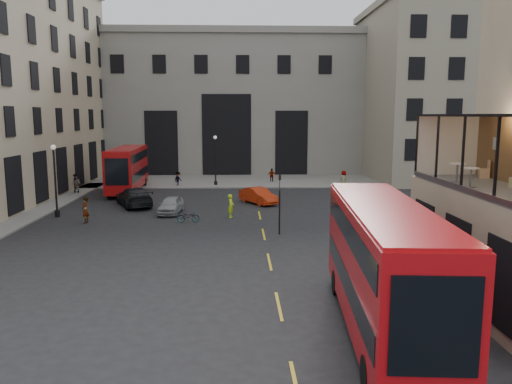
{
  "coord_description": "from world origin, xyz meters",
  "views": [
    {
      "loc": [
        -3.56,
        -18.7,
        7.45
      ],
      "look_at": [
        -2.55,
        10.14,
        3.0
      ],
      "focal_mm": 35.0,
      "sensor_mm": 36.0,
      "label": 1
    }
  ],
  "objects_px": {
    "car_a": "(171,205)",
    "pedestrian_c": "(272,176)",
    "pedestrian_e": "(85,210)",
    "cafe_table_far": "(457,169)",
    "bicycle": "(188,217)",
    "traffic_light_near": "(280,196)",
    "street_lamp_a": "(55,185)",
    "car_c": "(134,197)",
    "street_lamp_b": "(215,163)",
    "bus_near": "(384,262)",
    "cyclist": "(231,206)",
    "pedestrian_d": "(344,179)",
    "cafe_table_mid": "(471,174)",
    "cafe_chair_d": "(484,173)",
    "pedestrian_a": "(76,184)",
    "bus_far": "(128,167)",
    "traffic_light_far": "(116,170)",
    "pedestrian_b": "(178,179)",
    "car_b": "(258,196)"
  },
  "relations": [
    {
      "from": "street_lamp_a",
      "to": "car_a",
      "type": "xyz_separation_m",
      "value": [
        8.24,
        1.02,
        -1.74
      ]
    },
    {
      "from": "bus_near",
      "to": "cafe_table_far",
      "type": "distance_m",
      "value": 7.04
    },
    {
      "from": "cafe_table_mid",
      "to": "street_lamp_b",
      "type": "bearing_deg",
      "value": 109.43
    },
    {
      "from": "traffic_light_near",
      "to": "cafe_table_mid",
      "type": "height_order",
      "value": "cafe_table_mid"
    },
    {
      "from": "street_lamp_a",
      "to": "cafe_table_mid",
      "type": "height_order",
      "value": "cafe_table_mid"
    },
    {
      "from": "cafe_table_far",
      "to": "street_lamp_b",
      "type": "bearing_deg",
      "value": 110.52
    },
    {
      "from": "cyclist",
      "to": "traffic_light_near",
      "type": "bearing_deg",
      "value": -138.23
    },
    {
      "from": "cyclist",
      "to": "cafe_chair_d",
      "type": "distance_m",
      "value": 18.6
    },
    {
      "from": "pedestrian_a",
      "to": "pedestrian_d",
      "type": "bearing_deg",
      "value": 19.84
    },
    {
      "from": "pedestrian_c",
      "to": "pedestrian_a",
      "type": "bearing_deg",
      "value": 24.02
    },
    {
      "from": "pedestrian_e",
      "to": "cafe_table_far",
      "type": "bearing_deg",
      "value": 60.47
    },
    {
      "from": "cyclist",
      "to": "traffic_light_far",
      "type": "bearing_deg",
      "value": 56.92
    },
    {
      "from": "traffic_light_near",
      "to": "cafe_chair_d",
      "type": "relative_size",
      "value": 4.55
    },
    {
      "from": "cyclist",
      "to": "pedestrian_e",
      "type": "bearing_deg",
      "value": 110.34
    },
    {
      "from": "cafe_table_mid",
      "to": "cafe_chair_d",
      "type": "height_order",
      "value": "cafe_chair_d"
    },
    {
      "from": "traffic_light_near",
      "to": "bus_far",
      "type": "bearing_deg",
      "value": 126.22
    },
    {
      "from": "street_lamp_a",
      "to": "pedestrian_a",
      "type": "height_order",
      "value": "street_lamp_a"
    },
    {
      "from": "traffic_light_near",
      "to": "car_a",
      "type": "relative_size",
      "value": 1.0
    },
    {
      "from": "car_a",
      "to": "pedestrian_c",
      "type": "height_order",
      "value": "pedestrian_c"
    },
    {
      "from": "bus_near",
      "to": "pedestrian_e",
      "type": "xyz_separation_m",
      "value": [
        -15.63,
        18.18,
        -1.6
      ]
    },
    {
      "from": "car_a",
      "to": "cafe_table_mid",
      "type": "xyz_separation_m",
      "value": [
        14.48,
        -18.25,
        4.47
      ]
    },
    {
      "from": "street_lamp_b",
      "to": "cyclist",
      "type": "height_order",
      "value": "street_lamp_b"
    },
    {
      "from": "bicycle",
      "to": "pedestrian_c",
      "type": "relative_size",
      "value": 0.97
    },
    {
      "from": "pedestrian_d",
      "to": "pedestrian_e",
      "type": "height_order",
      "value": "pedestrian_d"
    },
    {
      "from": "bicycle",
      "to": "pedestrian_d",
      "type": "relative_size",
      "value": 0.84
    },
    {
      "from": "traffic_light_far",
      "to": "pedestrian_d",
      "type": "xyz_separation_m",
      "value": [
        22.23,
        3.79,
        -1.51
      ]
    },
    {
      "from": "bus_near",
      "to": "bus_far",
      "type": "distance_m",
      "value": 36.37
    },
    {
      "from": "pedestrian_b",
      "to": "pedestrian_e",
      "type": "height_order",
      "value": "pedestrian_e"
    },
    {
      "from": "car_b",
      "to": "cyclist",
      "type": "distance_m",
      "value": 6.15
    },
    {
      "from": "cafe_table_mid",
      "to": "cafe_chair_d",
      "type": "distance_m",
      "value": 3.4
    },
    {
      "from": "street_lamp_a",
      "to": "traffic_light_far",
      "type": "bearing_deg",
      "value": 78.69
    },
    {
      "from": "traffic_light_far",
      "to": "pedestrian_b",
      "type": "bearing_deg",
      "value": 48.1
    },
    {
      "from": "bus_far",
      "to": "pedestrian_d",
      "type": "bearing_deg",
      "value": 3.85
    },
    {
      "from": "car_c",
      "to": "street_lamp_b",
      "type": "bearing_deg",
      "value": -141.86
    },
    {
      "from": "street_lamp_a",
      "to": "bicycle",
      "type": "bearing_deg",
      "value": -12.59
    },
    {
      "from": "cafe_chair_d",
      "to": "cyclist",
      "type": "bearing_deg",
      "value": 130.55
    },
    {
      "from": "car_a",
      "to": "car_c",
      "type": "distance_m",
      "value": 4.67
    },
    {
      "from": "traffic_light_far",
      "to": "pedestrian_b",
      "type": "relative_size",
      "value": 2.45
    },
    {
      "from": "traffic_light_far",
      "to": "cafe_table_far",
      "type": "bearing_deg",
      "value": -50.91
    },
    {
      "from": "bus_near",
      "to": "pedestrian_e",
      "type": "relative_size",
      "value": 6.27
    },
    {
      "from": "bus_near",
      "to": "cafe_table_far",
      "type": "bearing_deg",
      "value": 46.67
    },
    {
      "from": "cyclist",
      "to": "pedestrian_d",
      "type": "xyz_separation_m",
      "value": [
        11.38,
        14.44,
        0.05
      ]
    },
    {
      "from": "traffic_light_near",
      "to": "pedestrian_a",
      "type": "distance_m",
      "value": 24.63
    },
    {
      "from": "cyclist",
      "to": "pedestrian_a",
      "type": "relative_size",
      "value": 0.89
    },
    {
      "from": "car_b",
      "to": "cafe_table_far",
      "type": "distance_m",
      "value": 22.59
    },
    {
      "from": "bus_near",
      "to": "cafe_chair_d",
      "type": "bearing_deg",
      "value": 43.54
    },
    {
      "from": "street_lamp_a",
      "to": "pedestrian_c",
      "type": "relative_size",
      "value": 3.36
    },
    {
      "from": "bus_far",
      "to": "pedestrian_c",
      "type": "height_order",
      "value": "bus_far"
    },
    {
      "from": "car_a",
      "to": "pedestrian_a",
      "type": "relative_size",
      "value": 1.98
    },
    {
      "from": "bicycle",
      "to": "traffic_light_near",
      "type": "bearing_deg",
      "value": -124.15
    }
  ]
}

